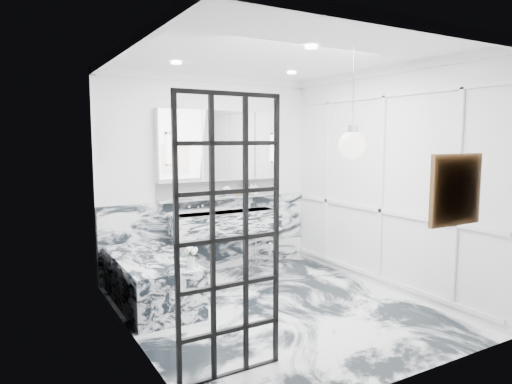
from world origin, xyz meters
TOP-DOWN VIEW (x-y plane):
  - floor at (0.00, 0.00)m, footprint 3.60×3.60m
  - ceiling at (0.00, 0.00)m, footprint 3.60×3.60m
  - wall_back at (0.00, 1.80)m, footprint 3.60×0.00m
  - wall_front at (0.00, -1.80)m, footprint 3.60×0.00m
  - wall_left at (-1.60, 0.00)m, footprint 0.00×3.60m
  - wall_right at (1.60, 0.00)m, footprint 0.00×3.60m
  - marble_clad_back at (0.00, 1.78)m, footprint 3.18×0.05m
  - marble_clad_left at (-1.59, 0.00)m, footprint 0.02×3.56m
  - panel_molding at (1.58, 0.00)m, footprint 0.03×3.40m
  - soap_bottle_a at (0.52, 1.71)m, footprint 0.10×0.10m
  - soap_bottle_b at (0.71, 1.71)m, footprint 0.10×0.10m
  - soap_bottle_c at (0.64, 1.71)m, footprint 0.16×0.16m
  - face_pot at (0.23, 1.71)m, footprint 0.14×0.14m
  - amber_bottle at (0.43, 1.71)m, footprint 0.04×0.04m
  - flower_vase at (-0.94, 0.19)m, footprint 0.08×0.08m
  - crittall_door at (-1.10, -1.04)m, footprint 0.88×0.05m
  - artwork at (0.66, -1.76)m, footprint 0.50×0.05m
  - pendant_light at (-0.02, -1.23)m, footprint 0.23×0.23m
  - trough_sink at (0.15, 1.55)m, footprint 1.60×0.45m
  - ledge at (0.15, 1.72)m, footprint 1.90×0.14m
  - subway_tile at (0.15, 1.78)m, footprint 1.90×0.03m
  - mirror_cabinet at (0.15, 1.73)m, footprint 1.90×0.16m
  - sconce_left at (-0.67, 1.63)m, footprint 0.07×0.07m
  - sconce_right at (0.97, 1.63)m, footprint 0.07×0.07m
  - bathtub at (-1.18, 0.90)m, footprint 0.75×1.65m

SIDE VIEW (x-z plane):
  - floor at x=0.00m, z-range 0.00..0.00m
  - bathtub at x=-1.18m, z-range 0.00..0.55m
  - marble_clad_back at x=0.00m, z-range 0.00..1.05m
  - flower_vase at x=-0.94m, z-range 0.55..0.67m
  - trough_sink at x=0.15m, z-range 0.58..0.88m
  - ledge at x=0.15m, z-range 1.05..1.09m
  - crittall_door at x=-1.10m, z-range 0.00..2.26m
  - amber_bottle at x=0.43m, z-range 1.09..1.19m
  - face_pot at x=0.23m, z-range 1.10..1.23m
  - soap_bottle_c at x=0.64m, z-range 1.09..1.25m
  - soap_bottle_b at x=0.71m, z-range 1.09..1.26m
  - soap_bottle_a at x=0.52m, z-range 1.09..1.30m
  - subway_tile at x=0.15m, z-range 1.09..1.32m
  - panel_molding at x=1.58m, z-range 0.15..2.45m
  - marble_clad_left at x=-1.59m, z-range 0.00..2.68m
  - wall_back at x=0.00m, z-range -0.40..3.20m
  - wall_front at x=0.00m, z-range -0.40..3.20m
  - wall_left at x=-1.60m, z-range -0.40..3.20m
  - wall_right at x=1.60m, z-range -0.40..3.20m
  - artwork at x=0.66m, z-range 1.24..1.74m
  - sconce_left at x=-0.67m, z-range 1.58..1.98m
  - sconce_right at x=0.97m, z-range 1.58..1.98m
  - mirror_cabinet at x=0.15m, z-range 1.32..2.32m
  - pendant_light at x=-0.02m, z-range 1.74..1.98m
  - ceiling at x=0.00m, z-range 2.80..2.80m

